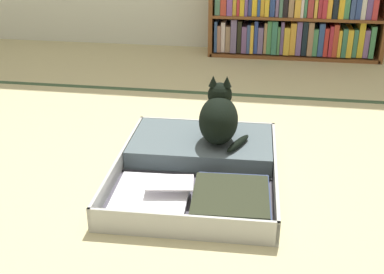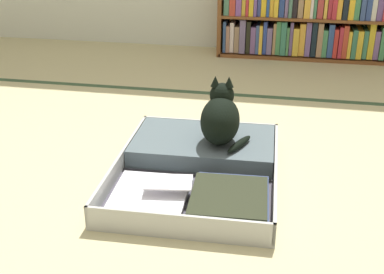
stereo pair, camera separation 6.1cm
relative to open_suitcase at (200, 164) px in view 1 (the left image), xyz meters
The scene contains 4 objects.
ground_plane 0.24m from the open_suitcase, 97.08° to the right, with size 10.00×10.00×0.00m, color #C0B685.
tatami_border 1.02m from the open_suitcase, 91.63° to the left, with size 4.80×0.05×0.00m.
open_suitcase is the anchor object (origin of this frame).
black_cat 0.22m from the open_suitcase, 62.78° to the left, with size 0.24×0.27×0.29m.
Camera 1 is at (0.30, -1.65, 1.04)m, focal length 46.31 mm.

